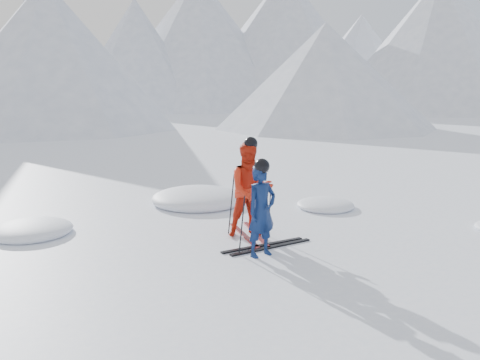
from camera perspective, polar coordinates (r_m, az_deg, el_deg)
name	(u,v)px	position (r m, az deg, el deg)	size (l,w,h in m)	color
ground	(313,235)	(10.04, 8.21, -6.15)	(160.00, 160.00, 0.00)	white
mountain_range	(167,35)	(45.03, -8.16, 15.79)	(106.15, 62.94, 15.53)	#B2BCD1
skier_blue	(262,211)	(8.61, 2.44, -3.49)	(0.58, 0.38, 1.58)	#0D1F4E
skier_red	(251,190)	(9.68, 1.20, -1.12)	(0.88, 0.69, 1.82)	red
pole_blue_left	(242,225)	(8.70, 0.21, -5.12)	(0.02, 0.02, 1.05)	black
pole_blue_right	(269,221)	(9.00, 3.24, -4.59)	(0.02, 0.02, 1.05)	black
pole_red_left	(231,204)	(9.87, -0.98, -2.69)	(0.02, 0.02, 1.21)	black
pole_red_right	(262,202)	(10.00, 2.45, -2.51)	(0.02, 0.02, 1.21)	black
ski_worn_left	(245,236)	(9.86, 0.53, -6.25)	(0.09, 1.70, 0.03)	black
ski_worn_right	(256,234)	(9.95, 1.82, -6.10)	(0.09, 1.70, 0.03)	black
ski_loose_a	(263,245)	(9.31, 2.58, -7.33)	(0.09, 1.70, 0.03)	black
ski_loose_b	(271,247)	(9.22, 3.53, -7.53)	(0.09, 1.70, 0.03)	black
snow_lumps	(203,210)	(11.84, -4.21, -3.40)	(10.15, 6.18, 0.50)	white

